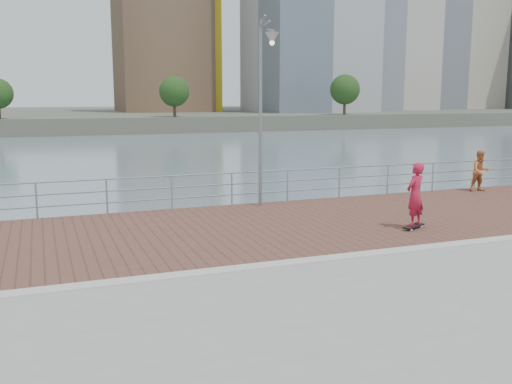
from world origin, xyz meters
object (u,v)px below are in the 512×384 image
object	(u,v)px
street_lamp	(265,79)
bystander	(480,171)
guardrail	(202,187)
skateboarder	(415,195)

from	to	relation	value
street_lamp	bystander	size ratio (longest dim) A/B	3.75
guardrail	street_lamp	world-z (taller)	street_lamp
guardrail	bystander	world-z (taller)	bystander
guardrail	skateboarder	world-z (taller)	skateboarder
street_lamp	bystander	xyz separation A→B (m)	(8.98, 0.15, -3.37)
skateboarder	bystander	size ratio (longest dim) A/B	1.12
street_lamp	skateboarder	distance (m)	5.98
street_lamp	skateboarder	world-z (taller)	street_lamp
skateboarder	bystander	distance (m)	7.64
skateboarder	bystander	bearing A→B (deg)	-169.22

